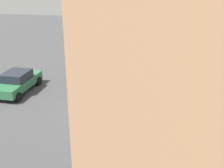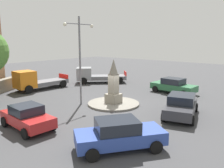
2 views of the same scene
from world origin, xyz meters
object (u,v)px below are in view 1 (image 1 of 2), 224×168
(monument, at_px, (109,86))
(streetlamp, at_px, (133,56))
(car_blue_passing, at_px, (198,76))
(car_green_parked_right, at_px, (18,82))
(car_dark_grey_parked_left, at_px, (112,70))

(monument, height_order, streetlamp, streetlamp)
(monument, height_order, car_blue_passing, monument)
(car_blue_passing, relative_size, car_green_parked_right, 1.00)
(car_blue_passing, xyz_separation_m, car_dark_grey_parked_left, (-6.79, 0.24, 0.01))
(car_blue_passing, bearing_deg, car_dark_grey_parked_left, 177.99)
(monument, height_order, car_green_parked_right, monument)
(monument, relative_size, car_blue_passing, 0.80)
(streetlamp, bearing_deg, car_green_parked_right, 154.44)
(streetlamp, xyz_separation_m, car_blue_passing, (4.42, 7.59, -3.54))
(monument, relative_size, car_green_parked_right, 0.80)
(car_blue_passing, distance_m, car_green_parked_right, 13.64)
(car_dark_grey_parked_left, bearing_deg, monument, -82.38)
(car_green_parked_right, distance_m, car_dark_grey_parked_left, 7.37)
(monument, bearing_deg, streetlamp, -54.03)
(car_blue_passing, bearing_deg, streetlamp, -120.24)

